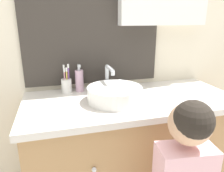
% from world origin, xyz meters
% --- Properties ---
extents(wall_back, '(3.20, 0.18, 2.50)m').
position_xyz_m(wall_back, '(0.01, 0.62, 1.28)').
color(wall_back, beige).
rests_on(wall_back, ground_plane).
extents(vanity_counter, '(1.23, 0.56, 0.84)m').
position_xyz_m(vanity_counter, '(0.00, 0.32, 0.42)').
color(vanity_counter, '#A37A4C').
rests_on(vanity_counter, ground_plane).
extents(sink_basin, '(0.31, 0.36, 0.17)m').
position_xyz_m(sink_basin, '(-0.10, 0.31, 0.89)').
color(sink_basin, white).
rests_on(sink_basin, vanity_counter).
extents(toothbrush_holder, '(0.06, 0.06, 0.18)m').
position_xyz_m(toothbrush_holder, '(-0.36, 0.52, 0.90)').
color(toothbrush_holder, silver).
rests_on(toothbrush_holder, vanity_counter).
extents(soap_dispenser, '(0.05, 0.05, 0.17)m').
position_xyz_m(soap_dispenser, '(-0.28, 0.53, 0.91)').
color(soap_dispenser, '#CCA3BC').
rests_on(soap_dispenser, vanity_counter).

